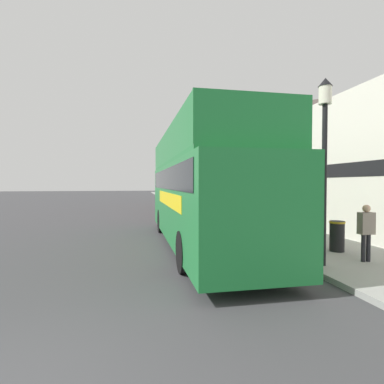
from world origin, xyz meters
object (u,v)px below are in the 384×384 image
object	(u,v)px
tour_bus	(200,194)
parked_car_ahead_of_bus	(183,207)
litter_bin	(337,235)
lamp_post_third	(202,164)
pedestrian_second	(366,227)
lamp_post_second	(232,157)
lamp_post_nearest	(325,137)

from	to	relation	value
tour_bus	parked_car_ahead_of_bus	bearing A→B (deg)	84.44
parked_car_ahead_of_bus	litter_bin	distance (m)	11.65
lamp_post_third	tour_bus	bearing A→B (deg)	-103.35
parked_car_ahead_of_bus	lamp_post_third	distance (m)	3.61
tour_bus	pedestrian_second	world-z (taller)	tour_bus
pedestrian_second	lamp_post_second	bearing A→B (deg)	102.10
lamp_post_second	lamp_post_third	size ratio (longest dim) A/B	0.97
pedestrian_second	litter_bin	distance (m)	1.34
tour_bus	lamp_post_second	distance (m)	4.38
tour_bus	parked_car_ahead_of_bus	size ratio (longest dim) A/B	2.36
parked_car_ahead_of_bus	pedestrian_second	world-z (taller)	pedestrian_second
parked_car_ahead_of_bus	lamp_post_third	xyz separation A→B (m)	(1.55, 1.40, 2.95)
lamp_post_second	litter_bin	world-z (taller)	lamp_post_second
parked_car_ahead_of_bus	lamp_post_second	xyz separation A→B (m)	(1.47, -5.62, 2.86)
tour_bus	lamp_post_nearest	xyz separation A→B (m)	(2.47, -3.74, 1.58)
tour_bus	litter_bin	distance (m)	4.73
lamp_post_nearest	lamp_post_second	size ratio (longest dim) A/B	0.97
pedestrian_second	litter_bin	world-z (taller)	pedestrian_second
lamp_post_second	lamp_post_third	xyz separation A→B (m)	(0.08, 7.02, 0.09)
tour_bus	lamp_post_second	bearing A→B (deg)	54.37
lamp_post_second	litter_bin	distance (m)	6.54
tour_bus	pedestrian_second	bearing A→B (deg)	-43.19
pedestrian_second	lamp_post_third	size ratio (longest dim) A/B	0.30
pedestrian_second	lamp_post_nearest	xyz separation A→B (m)	(-1.38, -0.11, 2.39)
litter_bin	pedestrian_second	bearing A→B (deg)	-93.05
lamp_post_nearest	lamp_post_second	distance (m)	7.02
pedestrian_second	lamp_post_second	world-z (taller)	lamp_post_second
lamp_post_second	litter_bin	bearing A→B (deg)	-74.65
tour_bus	lamp_post_second	size ratio (longest dim) A/B	2.14
tour_bus	litter_bin	bearing A→B (deg)	-30.94
lamp_post_nearest	lamp_post_third	xyz separation A→B (m)	(-0.02, 14.03, 0.20)
litter_bin	lamp_post_second	bearing A→B (deg)	105.35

